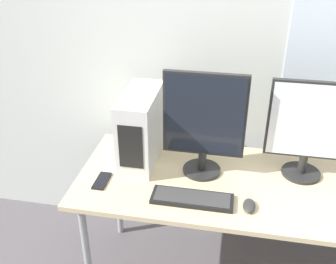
% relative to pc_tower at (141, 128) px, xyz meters
% --- Properties ---
extents(wall_back, '(8.00, 0.07, 2.70)m').
position_rel_pc_tower_xyz_m(wall_back, '(0.80, 0.37, 0.39)').
color(wall_back, silver).
rests_on(wall_back, ground_plane).
extents(desk, '(2.21, 0.73, 0.75)m').
position_rel_pc_tower_xyz_m(desk, '(0.80, -0.13, -0.25)').
color(desk, '#D1BA8E').
rests_on(desk, ground_plane).
extents(pc_tower, '(0.18, 0.43, 0.41)m').
position_rel_pc_tower_xyz_m(pc_tower, '(0.00, 0.00, 0.00)').
color(pc_tower, silver).
rests_on(pc_tower, desk).
extents(monitor_main, '(0.43, 0.21, 0.58)m').
position_rel_pc_tower_xyz_m(monitor_main, '(0.36, -0.06, 0.10)').
color(monitor_main, black).
rests_on(monitor_main, desk).
extents(monitor_right_near, '(0.43, 0.21, 0.54)m').
position_rel_pc_tower_xyz_m(monitor_right_near, '(0.89, 0.01, 0.08)').
color(monitor_right_near, black).
rests_on(monitor_right_near, desk).
extents(keyboard, '(0.41, 0.13, 0.02)m').
position_rel_pc_tower_xyz_m(keyboard, '(0.34, -0.32, -0.19)').
color(keyboard, black).
rests_on(keyboard, desk).
extents(mouse, '(0.06, 0.11, 0.03)m').
position_rel_pc_tower_xyz_m(mouse, '(0.62, -0.33, -0.19)').
color(mouse, '#2D2D2D').
rests_on(mouse, desk).
extents(cell_phone, '(0.07, 0.15, 0.01)m').
position_rel_pc_tower_xyz_m(cell_phone, '(-0.16, -0.26, -0.20)').
color(cell_phone, black).
rests_on(cell_phone, desk).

